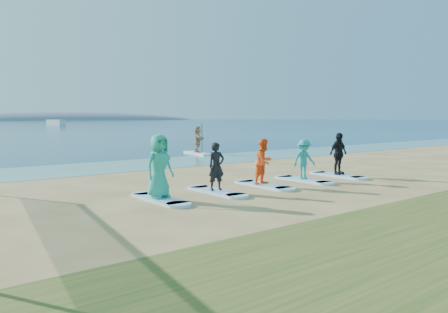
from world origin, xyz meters
TOP-DOWN VIEW (x-y plane):
  - ground at (0.00, 0.00)m, footprint 600.00×600.00m
  - shallow_water at (0.00, 10.50)m, footprint 600.00×600.00m
  - island_ridge at (95.00, 300.00)m, footprint 220.00×56.00m
  - paddleboard at (6.36, 13.84)m, footprint 1.15×3.07m
  - paddleboarder at (6.36, 13.84)m, footprint 1.06×1.68m
  - boat_offshore_b at (27.59, 112.28)m, footprint 3.53×6.46m
  - surfboard_0 at (-3.64, 1.39)m, footprint 0.70×2.20m
  - student_0 at (-3.64, 1.39)m, footprint 1.01×0.75m
  - surfboard_1 at (-1.53, 1.39)m, footprint 0.70×2.20m
  - student_1 at (-1.53, 1.39)m, footprint 0.61×0.45m
  - surfboard_2 at (0.57, 1.39)m, footprint 0.70×2.20m
  - student_2 at (0.57, 1.39)m, footprint 0.87×0.73m
  - surfboard_3 at (2.67, 1.39)m, footprint 0.70×2.20m
  - student_3 at (2.67, 1.39)m, footprint 1.07×0.74m
  - surfboard_4 at (4.78, 1.39)m, footprint 0.70×2.20m
  - student_4 at (4.78, 1.39)m, footprint 1.01×0.42m

SIDE VIEW (x-z plane):
  - ground at x=0.00m, z-range 0.00..0.00m
  - island_ridge at x=95.00m, z-range -9.00..9.00m
  - boat_offshore_b at x=27.59m, z-range -0.79..0.79m
  - shallow_water at x=0.00m, z-range 0.01..0.01m
  - surfboard_0 at x=-3.64m, z-range 0.00..0.09m
  - surfboard_1 at x=-1.53m, z-range 0.00..0.09m
  - surfboard_2 at x=0.57m, z-range 0.00..0.09m
  - surfboard_3 at x=2.67m, z-range 0.00..0.09m
  - surfboard_4 at x=4.78m, z-range 0.00..0.09m
  - paddleboard at x=6.36m, z-range 0.00..0.12m
  - student_3 at x=2.67m, z-range 0.09..1.60m
  - student_1 at x=-1.53m, z-range 0.09..1.64m
  - student_2 at x=0.57m, z-range 0.09..1.70m
  - student_4 at x=4.78m, z-range 0.09..1.81m
  - paddleboarder at x=6.36m, z-range 0.12..1.85m
  - student_0 at x=-3.64m, z-range 0.09..1.96m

